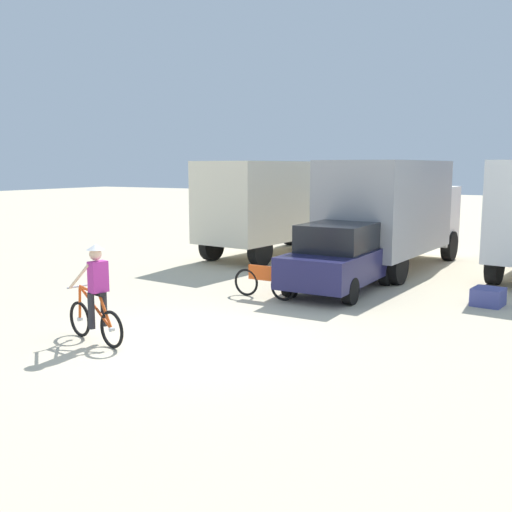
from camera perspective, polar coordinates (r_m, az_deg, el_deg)
name	(u,v)px	position (r m, az deg, el deg)	size (l,w,h in m)	color
ground_plane	(191,340)	(11.19, -6.23, -7.99)	(120.00, 120.00, 0.00)	beige
box_truck_cream_rv	(274,203)	(21.29, 1.73, 5.10)	(3.06, 6.96, 3.35)	beige
box_truck_grey_hauler	(393,209)	(18.84, 13.05, 4.42)	(2.80, 6.89, 3.35)	#9E9EA3
sedan_parked	(340,257)	(15.29, 8.10, -0.13)	(1.81, 4.22, 1.76)	#1E1E4C
cyclist_orange_shirt	(96,297)	(11.10, -15.14, -3.87)	(1.70, 0.59, 1.82)	black
bicycle_spare	(265,282)	(14.42, 0.83, -2.53)	(1.73, 0.50, 0.97)	black
supply_crate	(488,297)	(14.72, 21.41, -3.67)	(0.68, 0.66, 0.41)	#4C5199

